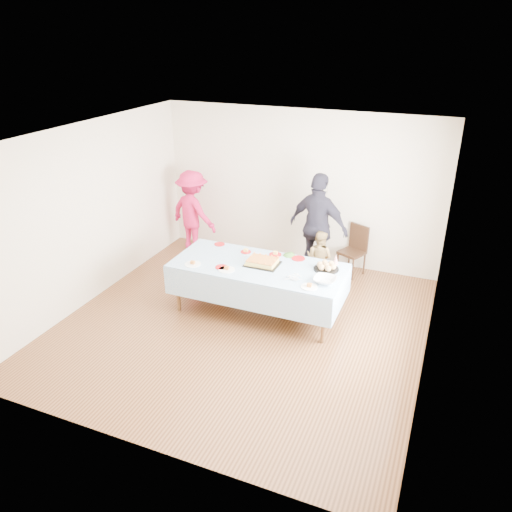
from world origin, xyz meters
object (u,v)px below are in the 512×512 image
Objects in this scene: party_table at (258,268)px; birthday_cake at (262,262)px; adult_left at (193,212)px; dining_chair at (355,247)px.

party_table is 0.12m from birthday_cake.
adult_left is at bearing 142.18° from birthday_cake.
party_table is 2.87× the size of dining_chair.
party_table is 2.52m from adult_left.
birthday_cake is 2.09m from dining_chair.
adult_left reaches higher than dining_chair.
dining_chair is (1.04, 1.85, -0.24)m from party_table.
adult_left is at bearing -150.39° from dining_chair.
party_table is at bearing -94.53° from dining_chair.
birthday_cake is 2.54m from adult_left.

